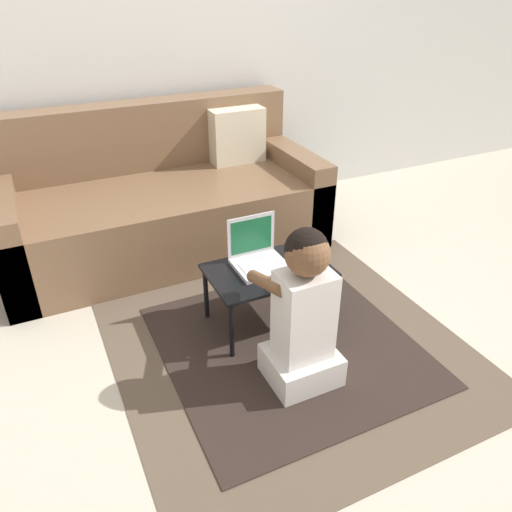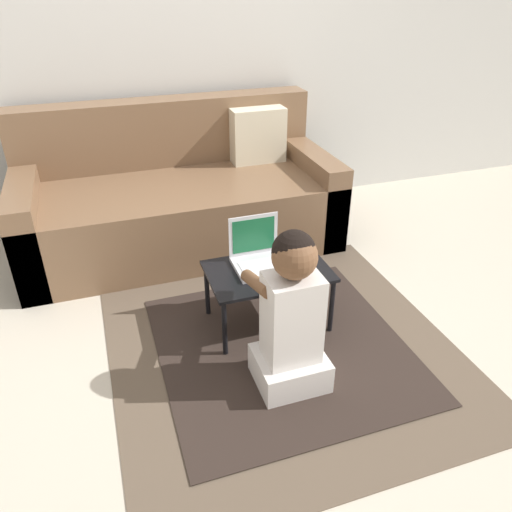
% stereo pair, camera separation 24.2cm
% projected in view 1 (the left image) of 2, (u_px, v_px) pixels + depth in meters
% --- Properties ---
extents(ground_plane, '(16.00, 16.00, 0.00)m').
position_uv_depth(ground_plane, '(252.00, 326.00, 2.56)').
color(ground_plane, beige).
extents(wall_back, '(9.00, 0.06, 2.50)m').
position_uv_depth(wall_back, '(148.00, 31.00, 3.13)').
color(wall_back, silver).
rests_on(wall_back, ground_plane).
extents(area_rug, '(1.61, 1.64, 0.01)m').
position_uv_depth(area_rug, '(288.00, 346.00, 2.42)').
color(area_rug, brown).
rests_on(area_rug, ground_plane).
extents(couch, '(1.95, 0.92, 0.87)m').
position_uv_depth(couch, '(162.00, 202.00, 3.18)').
color(couch, brown).
rests_on(couch, ground_plane).
extents(laptop_desk, '(0.59, 0.38, 0.32)m').
position_uv_depth(laptop_desk, '(269.00, 275.00, 2.45)').
color(laptop_desk, black).
rests_on(laptop_desk, ground_plane).
extents(laptop, '(0.25, 0.23, 0.23)m').
position_uv_depth(laptop, '(258.00, 258.00, 2.44)').
color(laptop, silver).
rests_on(laptop, laptop_desk).
extents(computer_mouse, '(0.06, 0.10, 0.03)m').
position_uv_depth(computer_mouse, '(299.00, 262.00, 2.45)').
color(computer_mouse, '#234CB2').
rests_on(computer_mouse, laptop_desk).
extents(person_seated, '(0.30, 0.42, 0.74)m').
position_uv_depth(person_seated, '(303.00, 313.00, 2.07)').
color(person_seated, silver).
rests_on(person_seated, ground_plane).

